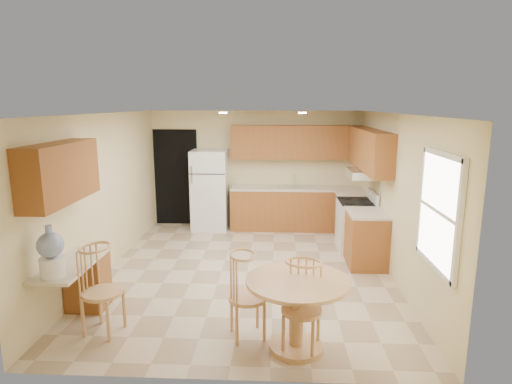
{
  "coord_description": "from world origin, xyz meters",
  "views": [
    {
      "loc": [
        0.45,
        -6.44,
        2.65
      ],
      "look_at": [
        0.13,
        0.3,
        1.25
      ],
      "focal_mm": 30.0,
      "sensor_mm": 36.0,
      "label": 1
    }
  ],
  "objects_px": {
    "refrigerator": "(210,190)",
    "chair_table_b": "(302,303)",
    "stove": "(356,225)",
    "dining_table": "(297,304)",
    "water_crock": "(51,254)",
    "chair_table_a": "(247,291)",
    "chair_desk": "(98,285)"
  },
  "relations": [
    {
      "from": "stove",
      "to": "chair_table_b",
      "type": "xyz_separation_m",
      "value": [
        -1.19,
        -3.48,
        0.14
      ]
    },
    {
      "from": "chair_desk",
      "to": "chair_table_a",
      "type": "bearing_deg",
      "value": 102.14
    },
    {
      "from": "dining_table",
      "to": "chair_table_b",
      "type": "height_order",
      "value": "chair_table_b"
    },
    {
      "from": "chair_desk",
      "to": "water_crock",
      "type": "relative_size",
      "value": 1.77
    },
    {
      "from": "refrigerator",
      "to": "chair_table_b",
      "type": "xyz_separation_m",
      "value": [
        1.69,
        -4.7,
        -0.24
      ]
    },
    {
      "from": "stove",
      "to": "dining_table",
      "type": "xyz_separation_m",
      "value": [
        -1.24,
        -3.36,
        0.07
      ]
    },
    {
      "from": "chair_table_b",
      "to": "refrigerator",
      "type": "bearing_deg",
      "value": -54.09
    },
    {
      "from": "dining_table",
      "to": "water_crock",
      "type": "height_order",
      "value": "water_crock"
    },
    {
      "from": "dining_table",
      "to": "chair_desk",
      "type": "relative_size",
      "value": 1.06
    },
    {
      "from": "dining_table",
      "to": "chair_table_b",
      "type": "relative_size",
      "value": 1.11
    },
    {
      "from": "refrigerator",
      "to": "chair_table_b",
      "type": "height_order",
      "value": "refrigerator"
    },
    {
      "from": "dining_table",
      "to": "refrigerator",
      "type": "bearing_deg",
      "value": 109.69
    },
    {
      "from": "stove",
      "to": "dining_table",
      "type": "distance_m",
      "value": 3.58
    },
    {
      "from": "stove",
      "to": "water_crock",
      "type": "relative_size",
      "value": 1.85
    },
    {
      "from": "chair_table_a",
      "to": "chair_table_b",
      "type": "bearing_deg",
      "value": 49.16
    },
    {
      "from": "water_crock",
      "to": "refrigerator",
      "type": "bearing_deg",
      "value": 76.92
    },
    {
      "from": "stove",
      "to": "chair_table_b",
      "type": "bearing_deg",
      "value": -108.86
    },
    {
      "from": "stove",
      "to": "chair_table_a",
      "type": "bearing_deg",
      "value": -119.15
    },
    {
      "from": "chair_table_a",
      "to": "water_crock",
      "type": "bearing_deg",
      "value": -103.89
    },
    {
      "from": "refrigerator",
      "to": "stove",
      "type": "bearing_deg",
      "value": -22.99
    },
    {
      "from": "stove",
      "to": "chair_table_b",
      "type": "distance_m",
      "value": 3.68
    },
    {
      "from": "chair_table_a",
      "to": "chair_desk",
      "type": "distance_m",
      "value": 1.69
    },
    {
      "from": "stove",
      "to": "dining_table",
      "type": "height_order",
      "value": "stove"
    },
    {
      "from": "dining_table",
      "to": "chair_table_a",
      "type": "distance_m",
      "value": 0.58
    },
    {
      "from": "dining_table",
      "to": "water_crock",
      "type": "bearing_deg",
      "value": 178.75
    },
    {
      "from": "chair_table_a",
      "to": "chair_table_b",
      "type": "relative_size",
      "value": 1.0
    },
    {
      "from": "chair_table_a",
      "to": "chair_table_b",
      "type": "height_order",
      "value": "chair_table_b"
    },
    {
      "from": "chair_table_b",
      "to": "water_crock",
      "type": "xyz_separation_m",
      "value": [
        -2.74,
        0.18,
        0.43
      ]
    },
    {
      "from": "refrigerator",
      "to": "chair_table_a",
      "type": "distance_m",
      "value": 4.56
    },
    {
      "from": "dining_table",
      "to": "chair_desk",
      "type": "bearing_deg",
      "value": 175.97
    },
    {
      "from": "chair_desk",
      "to": "water_crock",
      "type": "height_order",
      "value": "water_crock"
    },
    {
      "from": "refrigerator",
      "to": "stove",
      "type": "height_order",
      "value": "refrigerator"
    }
  ]
}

